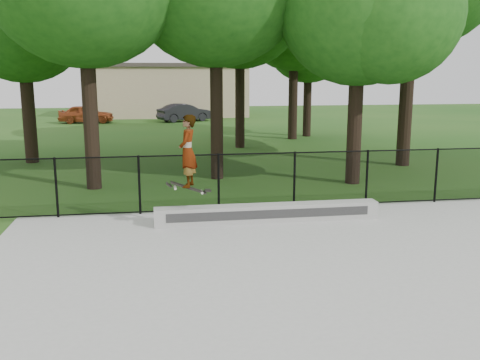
{
  "coord_description": "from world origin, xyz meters",
  "views": [
    {
      "loc": [
        -3.59,
        -7.41,
        3.57
      ],
      "look_at": [
        -1.72,
        4.2,
        1.2
      ],
      "focal_mm": 40.0,
      "sensor_mm": 36.0,
      "label": 1
    }
  ],
  "objects_px": {
    "grind_ledge": "(268,213)",
    "car_c": "(197,111)",
    "car_b": "(185,113)",
    "car_a": "(86,114)",
    "skater_airborne": "(188,153)"
  },
  "relations": [
    {
      "from": "grind_ledge",
      "to": "car_b",
      "type": "xyz_separation_m",
      "value": [
        -0.37,
        27.79,
        0.39
      ]
    },
    {
      "from": "grind_ledge",
      "to": "car_c",
      "type": "height_order",
      "value": "car_c"
    },
    {
      "from": "car_a",
      "to": "skater_airborne",
      "type": "bearing_deg",
      "value": -167.21
    },
    {
      "from": "skater_airborne",
      "to": "car_b",
      "type": "bearing_deg",
      "value": 86.86
    },
    {
      "from": "car_a",
      "to": "car_c",
      "type": "height_order",
      "value": "car_a"
    },
    {
      "from": "car_b",
      "to": "skater_airborne",
      "type": "bearing_deg",
      "value": 154.12
    },
    {
      "from": "car_b",
      "to": "grind_ledge",
      "type": "bearing_deg",
      "value": 158.02
    },
    {
      "from": "grind_ledge",
      "to": "skater_airborne",
      "type": "relative_size",
      "value": 2.94
    },
    {
      "from": "grind_ledge",
      "to": "car_c",
      "type": "distance_m",
      "value": 31.1
    },
    {
      "from": "car_a",
      "to": "car_c",
      "type": "bearing_deg",
      "value": -65.49
    },
    {
      "from": "grind_ledge",
      "to": "car_a",
      "type": "xyz_separation_m",
      "value": [
        -7.41,
        27.63,
        0.38
      ]
    },
    {
      "from": "car_c",
      "to": "skater_airborne",
      "type": "distance_m",
      "value": 31.5
    },
    {
      "from": "car_a",
      "to": "car_b",
      "type": "xyz_separation_m",
      "value": [
        7.05,
        0.16,
        0.01
      ]
    },
    {
      "from": "grind_ledge",
      "to": "car_c",
      "type": "bearing_deg",
      "value": 88.55
    },
    {
      "from": "grind_ledge",
      "to": "car_b",
      "type": "bearing_deg",
      "value": 90.75
    }
  ]
}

